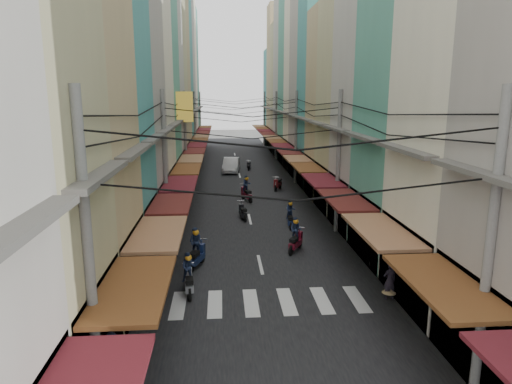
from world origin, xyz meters
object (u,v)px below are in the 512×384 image
white_car (231,172)px  market_umbrella (477,257)px  bicycle (415,268)px  traffic_sign (355,209)px

white_car → market_umbrella: market_umbrella is taller
bicycle → market_umbrella: size_ratio=0.62×
market_umbrella → traffic_sign: size_ratio=1.02×
white_car → market_umbrella: bearing=-70.4°
market_umbrella → traffic_sign: (-1.80, 8.77, -0.47)m
market_umbrella → traffic_sign: market_umbrella is taller
white_car → traffic_sign: traffic_sign is taller
bicycle → market_umbrella: (0.02, -4.77, 2.31)m
white_car → traffic_sign: (6.17, -23.22, 1.84)m
bicycle → traffic_sign: 4.75m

